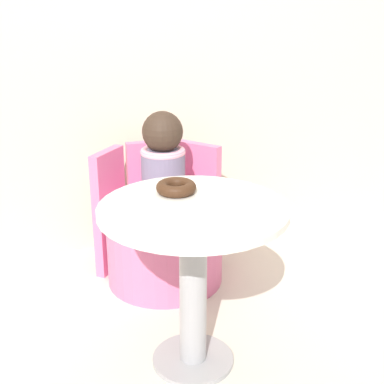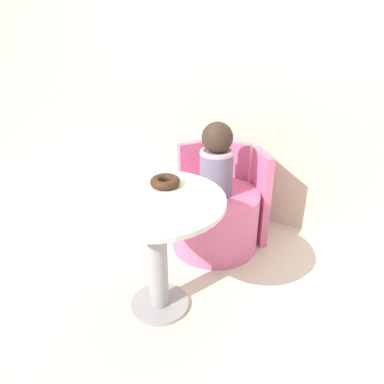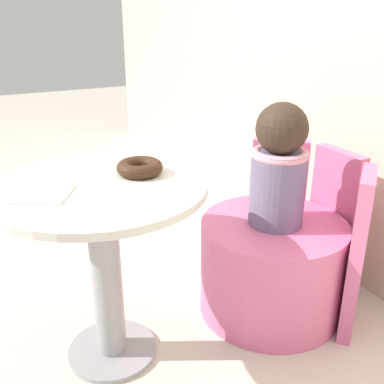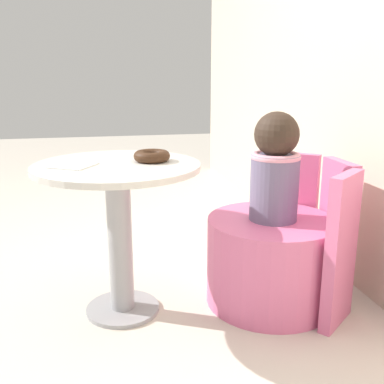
# 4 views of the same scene
# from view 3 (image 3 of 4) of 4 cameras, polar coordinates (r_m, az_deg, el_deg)

# --- Properties ---
(ground_plane) EXTENTS (12.00, 12.00, 0.00)m
(ground_plane) POSITION_cam_3_polar(r_m,az_deg,el_deg) (1.73, -7.77, -20.58)
(ground_plane) COLOR beige
(round_table) EXTENTS (0.69, 0.69, 0.66)m
(round_table) POSITION_cam_3_polar(r_m,az_deg,el_deg) (1.51, -11.24, -5.26)
(round_table) COLOR #99999E
(round_table) RESTS_ON ground_plane
(tub_chair) EXTENTS (0.58, 0.58, 0.40)m
(tub_chair) POSITION_cam_3_polar(r_m,az_deg,el_deg) (1.88, 10.04, -9.31)
(tub_chair) COLOR #DB6693
(tub_chair) RESTS_ON ground_plane
(booth_backrest) EXTENTS (0.68, 0.25, 0.65)m
(booth_backrest) POSITION_cam_3_polar(r_m,az_deg,el_deg) (1.96, 15.86, -4.29)
(booth_backrest) COLOR #DB6693
(booth_backrest) RESTS_ON ground_plane
(child_figure) EXTENTS (0.21, 0.21, 0.47)m
(child_figure) POSITION_cam_3_polar(r_m,az_deg,el_deg) (1.70, 10.99, 3.17)
(child_figure) COLOR slate
(child_figure) RESTS_ON tub_chair
(donut) EXTENTS (0.15, 0.15, 0.05)m
(donut) POSITION_cam_3_polar(r_m,az_deg,el_deg) (1.49, -6.65, 3.12)
(donut) COLOR #3D2314
(donut) RESTS_ON round_table
(paper_napkin) EXTENTS (0.21, 0.21, 0.01)m
(paper_napkin) POSITION_cam_3_polar(r_m,az_deg,el_deg) (1.39, -18.36, -0.26)
(paper_napkin) COLOR white
(paper_napkin) RESTS_ON round_table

